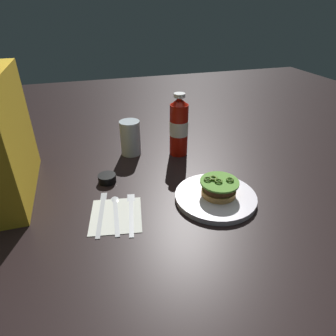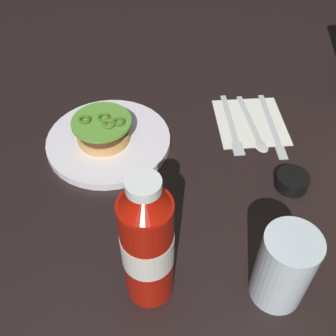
# 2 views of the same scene
# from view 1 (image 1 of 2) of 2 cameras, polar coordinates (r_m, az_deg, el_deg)

# --- Properties ---
(ground_plane) EXTENTS (3.00, 3.00, 0.00)m
(ground_plane) POSITION_cam_1_polar(r_m,az_deg,el_deg) (0.96, 4.50, -2.66)
(ground_plane) COLOR black
(dinner_plate) EXTENTS (0.24, 0.24, 0.02)m
(dinner_plate) POSITION_cam_1_polar(r_m,az_deg,el_deg) (0.88, 9.30, -5.62)
(dinner_plate) COLOR white
(dinner_plate) RESTS_ON ground_plane
(burger_sandwich) EXTENTS (0.11, 0.11, 0.05)m
(burger_sandwich) POSITION_cam_1_polar(r_m,az_deg,el_deg) (0.87, 9.95, -3.79)
(burger_sandwich) COLOR tan
(burger_sandwich) RESTS_ON dinner_plate
(ketchup_bottle) EXTENTS (0.07, 0.07, 0.23)m
(ketchup_bottle) POSITION_cam_1_polar(r_m,az_deg,el_deg) (1.08, 2.14, 8.08)
(ketchup_bottle) COLOR #AB1307
(ketchup_bottle) RESTS_ON ground_plane
(water_glass) EXTENTS (0.08, 0.08, 0.13)m
(water_glass) POSITION_cam_1_polar(r_m,az_deg,el_deg) (1.11, -7.39, 5.90)
(water_glass) COLOR silver
(water_glass) RESTS_ON ground_plane
(condiment_cup) EXTENTS (0.06, 0.06, 0.03)m
(condiment_cup) POSITION_cam_1_polar(r_m,az_deg,el_deg) (0.97, -11.86, -2.01)
(condiment_cup) COLOR black
(condiment_cup) RESTS_ON ground_plane
(napkin) EXTENTS (0.17, 0.16, 0.00)m
(napkin) POSITION_cam_1_polar(r_m,az_deg,el_deg) (0.82, -10.16, -9.10)
(napkin) COLOR white
(napkin) RESTS_ON ground_plane
(fork_utensil) EXTENTS (0.19, 0.05, 0.00)m
(fork_utensil) POSITION_cam_1_polar(r_m,az_deg,el_deg) (0.83, -7.26, -7.97)
(fork_utensil) COLOR silver
(fork_utensil) RESTS_ON napkin
(spoon_utensil) EXTENTS (0.18, 0.03, 0.00)m
(spoon_utensil) POSITION_cam_1_polar(r_m,az_deg,el_deg) (0.84, -10.26, -7.73)
(spoon_utensil) COLOR silver
(spoon_utensil) RESTS_ON napkin
(butter_knife) EXTENTS (0.20, 0.05, 0.00)m
(butter_knife) POSITION_cam_1_polar(r_m,az_deg,el_deg) (0.85, -12.92, -7.95)
(butter_knife) COLOR silver
(butter_knife) RESTS_ON napkin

